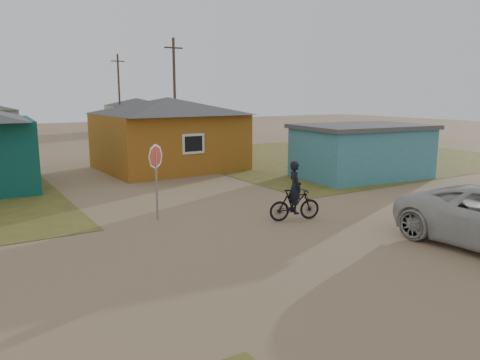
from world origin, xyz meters
The scene contains 9 objects.
ground centered at (0.00, 0.00, 0.00)m, with size 120.00×120.00×0.00m, color #917454.
grass_ne centered at (14.00, 13.00, 0.01)m, with size 20.00×18.00×0.00m, color olive.
house_yellow centered at (2.50, 14.00, 2.00)m, with size 7.72×6.76×3.90m.
shed_turquoise centered at (9.50, 6.50, 1.31)m, with size 6.71×4.93×2.60m.
house_beige_east centered at (10.00, 40.00, 1.86)m, with size 6.95×6.05×3.60m.
utility_pole_near centered at (6.50, 22.00, 4.14)m, with size 1.40×0.20×8.00m.
utility_pole_far centered at (7.50, 38.00, 4.14)m, with size 1.40×0.20×8.00m.
stop_sign centered at (-2.12, 4.36, 1.84)m, with size 0.80×0.24×2.50m.
cyclist centered at (1.65, 1.86, 0.71)m, with size 1.80×0.95×1.96m.
Camera 1 is at (-7.72, -9.80, 4.10)m, focal length 35.00 mm.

